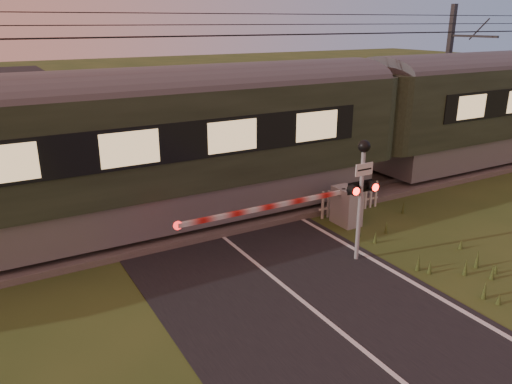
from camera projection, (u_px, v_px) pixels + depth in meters
ground at (326, 321)px, 10.36m from camera, size 160.00×160.00×0.00m
road at (333, 326)px, 10.17m from camera, size 6.00×140.00×0.03m
track_bed at (200, 217)px, 15.68m from camera, size 140.00×3.40×0.39m
overhead_wires at (192, 28)px, 13.84m from camera, size 120.00×0.62×0.62m
train at (368, 121)px, 18.03m from camera, size 46.97×3.24×4.39m
boom_gate at (340, 206)px, 14.99m from camera, size 6.59×0.89×1.18m
crossing_signal at (362, 179)px, 12.33m from camera, size 0.81×0.34×3.19m
picket_fence at (350, 199)px, 16.08m from camera, size 2.43×0.08×0.90m
catenary_mast at (447, 78)px, 22.65m from camera, size 0.21×2.45×6.61m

